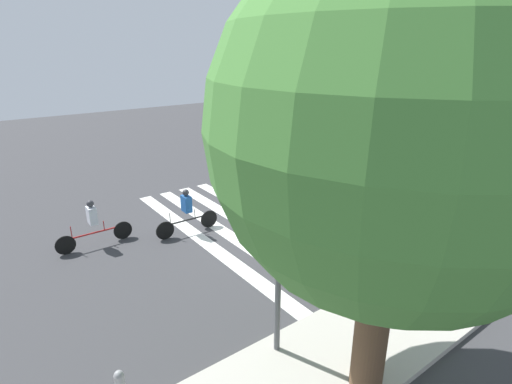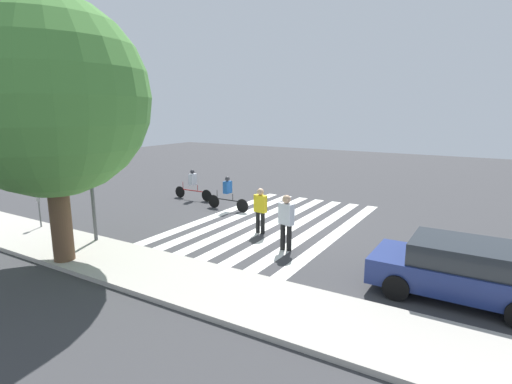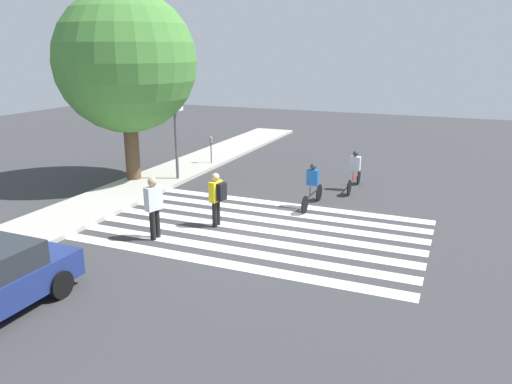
# 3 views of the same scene
# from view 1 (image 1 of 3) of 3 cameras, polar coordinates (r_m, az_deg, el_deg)

# --- Properties ---
(ground_plane) EXTENTS (60.00, 60.00, 0.00)m
(ground_plane) POSITION_cam_1_polar(r_m,az_deg,el_deg) (14.66, 1.81, -4.11)
(ground_plane) COLOR #38383A
(sidewalk_curb) EXTENTS (36.00, 2.50, 0.14)m
(sidewalk_curb) POSITION_cam_1_polar(r_m,az_deg,el_deg) (11.06, 22.95, -14.18)
(sidewalk_curb) COLOR #ADA89E
(sidewalk_curb) RESTS_ON ground_plane
(crosswalk_stripes) EXTENTS (5.93, 10.00, 0.01)m
(crosswalk_stripes) POSITION_cam_1_polar(r_m,az_deg,el_deg) (14.66, 1.81, -4.09)
(crosswalk_stripes) COLOR silver
(crosswalk_stripes) RESTS_ON ground_plane
(traffic_light) EXTENTS (0.60, 0.50, 4.27)m
(traffic_light) POSITION_cam_1_polar(r_m,az_deg,el_deg) (7.39, 2.71, -4.03)
(traffic_light) COLOR #515456
(traffic_light) RESTS_ON ground_plane
(street_tree) EXTENTS (5.58, 5.58, 7.69)m
(street_tree) POSITION_cam_1_polar(r_m,az_deg,el_deg) (6.17, 19.36, 8.46)
(street_tree) COLOR brown
(street_tree) RESTS_ON ground_plane
(pedestrian_adult_tall_backpack) EXTENTS (0.50, 0.44, 1.72)m
(pedestrian_adult_tall_backpack) POSITION_cam_1_polar(r_m,az_deg,el_deg) (13.44, 6.12, -1.87)
(pedestrian_adult_tall_backpack) COLOR black
(pedestrian_adult_tall_backpack) RESTS_ON ground_plane
(pedestrian_adult_blue_shirt) EXTENTS (0.56, 0.37, 1.87)m
(pedestrian_adult_blue_shirt) POSITION_cam_1_polar(r_m,az_deg,el_deg) (13.82, 14.64, -1.60)
(pedestrian_adult_blue_shirt) COLOR black
(pedestrian_adult_blue_shirt) RESTS_ON ground_plane
(cyclist_mid_street) EXTENTS (2.38, 0.40, 1.57)m
(cyclist_mid_street) POSITION_cam_1_polar(r_m,az_deg,el_deg) (13.50, -22.28, -3.92)
(cyclist_mid_street) COLOR black
(cyclist_mid_street) RESTS_ON ground_plane
(cyclist_near_curb) EXTENTS (2.26, 0.41, 1.58)m
(cyclist_near_curb) POSITION_cam_1_polar(r_m,az_deg,el_deg) (13.57, -9.87, -2.50)
(cyclist_near_curb) COLOR black
(cyclist_near_curb) RESTS_ON ground_plane
(car_parked_dark_suv) EXTENTS (4.15, 2.07, 1.44)m
(car_parked_dark_suv) POSITION_cam_1_polar(r_m,az_deg,el_deg) (17.72, 27.40, 0.47)
(car_parked_dark_suv) COLOR navy
(car_parked_dark_suv) RESTS_ON ground_plane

